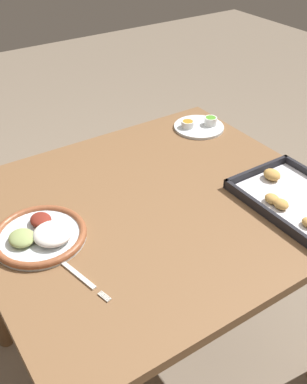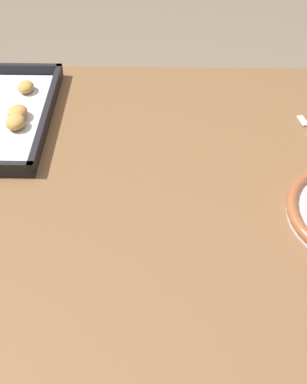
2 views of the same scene
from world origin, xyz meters
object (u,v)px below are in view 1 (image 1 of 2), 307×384
at_px(fork, 76,274).
at_px(saucer_plate, 199,126).
at_px(baking_tray, 296,199).
at_px(dinner_plate, 41,235).

distance_m(fork, saucer_plate, 0.85).
height_order(fork, saucer_plate, saucer_plate).
bearing_deg(baking_tray, fork, -97.51).
distance_m(dinner_plate, fork, 0.17).
height_order(dinner_plate, fork, dinner_plate).
relative_size(dinner_plate, fork, 1.16).
bearing_deg(saucer_plate, dinner_plate, -70.19).
xyz_separation_m(fork, baking_tray, (0.09, 0.67, 0.01)).
bearing_deg(saucer_plate, fork, -58.80).
relative_size(saucer_plate, baking_tray, 0.53).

